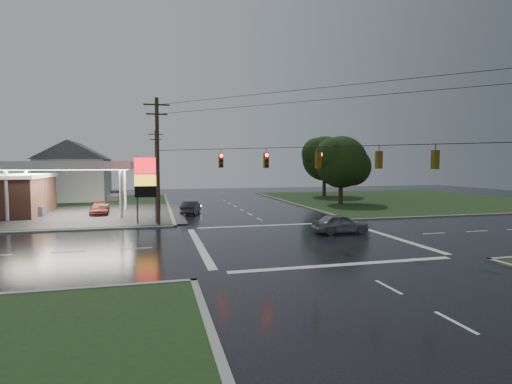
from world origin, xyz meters
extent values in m
plane|color=black|center=(0.00, 0.00, 0.00)|extent=(120.00, 120.00, 0.00)
cube|color=black|center=(-26.00, 26.00, 0.04)|extent=(36.00, 36.00, 0.08)
cube|color=black|center=(26.00, 26.00, 0.04)|extent=(36.00, 36.00, 0.08)
cube|color=#2D2D2D|center=(-20.00, 18.00, 0.09)|extent=(26.00, 18.00, 0.02)
cylinder|color=silver|center=(-23.00, 15.00, 2.50)|extent=(0.30, 0.30, 5.00)
cylinder|color=silver|center=(-13.00, 15.00, 2.50)|extent=(0.30, 0.30, 5.00)
cylinder|color=silver|center=(-23.00, 21.00, 2.50)|extent=(0.30, 0.30, 5.00)
cylinder|color=silver|center=(-13.00, 21.00, 2.50)|extent=(0.30, 0.30, 5.00)
cube|color=silver|center=(-18.00, 18.00, 5.20)|extent=(12.00, 8.00, 0.80)
cube|color=white|center=(-18.00, 18.00, 4.78)|extent=(11.40, 7.40, 0.04)
cube|color=#59595E|center=(-21.00, 18.00, 0.55)|extent=(0.80, 1.60, 1.10)
cube|color=#59595E|center=(-15.00, 18.00, 0.55)|extent=(0.80, 1.60, 1.10)
cylinder|color=#59595E|center=(-11.30, 10.50, 3.00)|extent=(0.16, 0.16, 6.00)
cylinder|color=#59595E|center=(-9.70, 10.50, 3.00)|extent=(0.16, 0.16, 6.00)
cube|color=red|center=(-10.50, 10.50, 5.20)|extent=(2.00, 0.35, 1.40)
cube|color=gold|center=(-10.50, 10.50, 3.90)|extent=(2.00, 0.35, 1.00)
cube|color=black|center=(-10.50, 10.50, 2.90)|extent=(2.00, 0.35, 1.00)
cylinder|color=#382619|center=(-9.50, 9.50, 5.50)|extent=(0.32, 0.32, 11.00)
cube|color=#382619|center=(-9.50, 9.50, 10.40)|extent=(2.20, 0.12, 0.12)
cube|color=#382619|center=(-9.50, 9.50, 9.60)|extent=(1.80, 0.12, 0.12)
cylinder|color=#382619|center=(-9.50, 38.00, 5.25)|extent=(0.32, 0.32, 10.50)
cube|color=#382619|center=(-9.50, 38.00, 9.90)|extent=(2.20, 0.12, 0.12)
cube|color=#382619|center=(-9.50, 38.00, 9.10)|extent=(1.80, 0.12, 0.12)
cube|color=#59470C|center=(-4.75, 4.75, 5.60)|extent=(0.34, 0.34, 1.10)
cylinder|color=#FF0C07|center=(-4.75, 4.55, 5.98)|extent=(0.22, 0.08, 0.22)
cube|color=#59470C|center=(-1.90, 1.90, 5.60)|extent=(0.34, 0.34, 1.10)
cylinder|color=#FF0C07|center=(-1.90, 1.70, 5.98)|extent=(0.22, 0.08, 0.22)
cube|color=#59470C|center=(0.95, -0.95, 5.60)|extent=(0.34, 0.34, 1.10)
cylinder|color=#FF0C07|center=(1.15, -0.95, 5.98)|extent=(0.08, 0.22, 0.22)
cube|color=#59470C|center=(3.80, -3.80, 5.60)|extent=(0.34, 0.34, 1.10)
cylinder|color=#FF0C07|center=(3.80, -3.60, 5.98)|extent=(0.22, 0.08, 0.22)
cube|color=#59470C|center=(6.08, -6.08, 5.60)|extent=(0.34, 0.34, 1.10)
cylinder|color=#FF0C07|center=(6.08, -5.88, 5.98)|extent=(0.22, 0.08, 0.22)
cube|color=silver|center=(-21.00, 36.00, 3.00)|extent=(9.00, 8.00, 6.00)
cube|color=gray|center=(-15.70, 36.00, 0.40)|extent=(1.60, 4.80, 0.80)
cube|color=silver|center=(-22.00, 48.00, 3.00)|extent=(9.00, 8.00, 6.00)
cube|color=gray|center=(-16.70, 48.00, 0.40)|extent=(1.60, 4.80, 0.80)
cylinder|color=black|center=(14.00, 22.00, 2.52)|extent=(0.56, 0.56, 5.04)
sphere|color=black|center=(14.00, 22.00, 5.58)|extent=(6.80, 6.80, 6.80)
sphere|color=black|center=(15.70, 22.30, 4.95)|extent=(5.10, 5.10, 5.10)
sphere|color=black|center=(12.64, 21.60, 6.30)|extent=(4.76, 4.76, 4.76)
cylinder|color=black|center=(17.00, 34.00, 2.80)|extent=(0.56, 0.56, 5.60)
sphere|color=black|center=(17.00, 34.00, 6.20)|extent=(7.20, 7.20, 7.20)
sphere|color=black|center=(18.80, 34.30, 5.50)|extent=(5.40, 5.40, 5.40)
sphere|color=black|center=(15.56, 33.60, 7.00)|extent=(5.04, 5.04, 5.04)
imported|color=#202328|center=(-6.08, 16.67, 0.69)|extent=(2.58, 4.46, 1.39)
imported|color=gray|center=(4.11, 1.99, 0.74)|extent=(4.37, 1.76, 1.49)
imported|color=#4F1812|center=(-15.38, 18.03, 0.65)|extent=(2.07, 4.57, 1.30)
camera|label=1|loc=(-9.79, -26.06, 5.36)|focal=28.00mm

